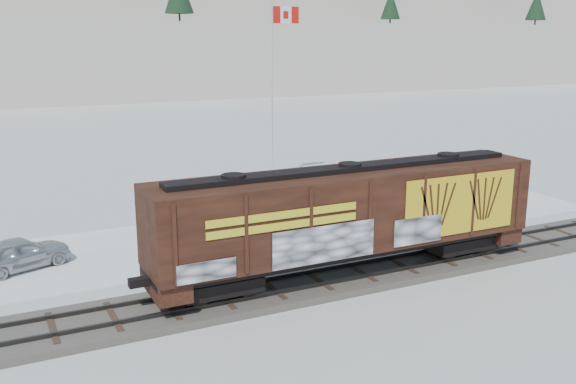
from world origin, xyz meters
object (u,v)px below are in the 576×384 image
flagpole (274,125)px  car_white (304,214)px  car_dark (334,212)px  car_silver (19,253)px  hopper_railcar (349,213)px

flagpole → car_white: (-1.97, -7.97, -3.54)m
car_white → car_dark: bearing=-103.9°
car_silver → car_white: size_ratio=0.91×
hopper_railcar → car_silver: 14.06m
flagpole → car_dark: 8.77m
flagpole → car_white: bearing=-103.9°
hopper_railcar → car_silver: bearing=149.1°
hopper_railcar → car_silver: (-11.93, 7.14, -2.09)m
flagpole → car_white: 8.94m
hopper_railcar → car_white: bearing=76.2°
flagpole → car_dark: size_ratio=2.61×
car_white → car_dark: 1.77m
car_silver → car_white: 13.70m
hopper_railcar → car_dark: hopper_railcar is taller
flagpole → car_dark: flagpole is taller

